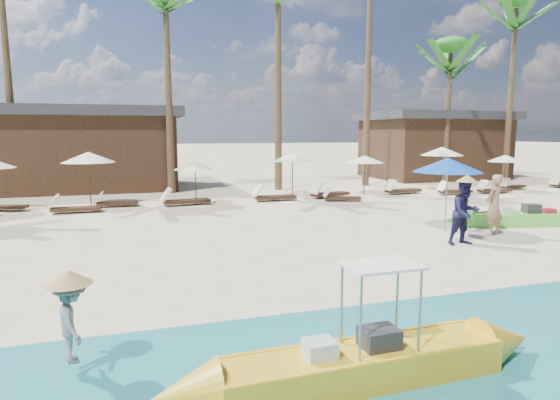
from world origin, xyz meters
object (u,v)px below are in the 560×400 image
object	(u,v)px
yellow_canoe	(362,364)
tourist	(494,205)
green_canoe	(518,218)
blue_umbrella	(448,165)

from	to	relation	value
yellow_canoe	tourist	bearing A→B (deg)	39.02
green_canoe	tourist	size ratio (longest dim) A/B	3.00
yellow_canoe	blue_umbrella	bearing A→B (deg)	46.81
green_canoe	blue_umbrella	bearing A→B (deg)	-164.66
green_canoe	tourist	distance (m)	2.19
green_canoe	tourist	bearing A→B (deg)	-140.22
tourist	blue_umbrella	world-z (taller)	blue_umbrella
tourist	yellow_canoe	bearing A→B (deg)	18.24
yellow_canoe	blue_umbrella	xyz separation A→B (m)	(6.40, 7.10, 1.79)
green_canoe	blue_umbrella	size ratio (longest dim) A/B	2.39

